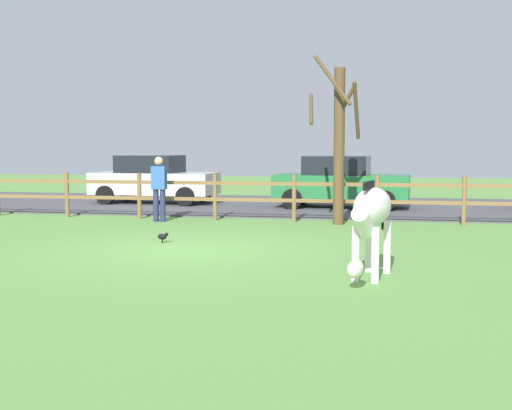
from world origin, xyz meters
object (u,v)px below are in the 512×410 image
(crow_on_grass, at_px, (163,236))
(visitor_near_fence, at_px, (159,186))
(parked_car_green, at_px, (340,181))
(bare_tree, at_px, (339,140))
(zebra, at_px, (371,214))
(parked_car_silver, at_px, (154,179))

(crow_on_grass, distance_m, visitor_near_fence, 3.86)
(crow_on_grass, distance_m, parked_car_green, 8.35)
(crow_on_grass, bearing_deg, bare_tree, 49.85)
(zebra, distance_m, crow_on_grass, 5.04)
(zebra, relative_size, parked_car_green, 0.47)
(parked_car_silver, height_order, visitor_near_fence, visitor_near_fence)
(bare_tree, xyz_separation_m, crow_on_grass, (-3.17, -3.76, -1.93))
(bare_tree, xyz_separation_m, visitor_near_fence, (-4.48, -0.21, -1.15))
(bare_tree, bearing_deg, crow_on_grass, -130.15)
(zebra, xyz_separation_m, parked_car_silver, (-7.22, 11.02, -0.08))
(zebra, relative_size, crow_on_grass, 8.92)
(bare_tree, height_order, zebra, bare_tree)
(parked_car_green, bearing_deg, visitor_near_fence, -135.34)
(visitor_near_fence, bearing_deg, parked_car_green, 44.66)
(parked_car_green, bearing_deg, parked_car_silver, 175.84)
(zebra, relative_size, visitor_near_fence, 1.17)
(parked_car_green, bearing_deg, bare_tree, -87.05)
(bare_tree, distance_m, crow_on_grass, 5.28)
(parked_car_silver, bearing_deg, visitor_near_fence, -68.76)
(bare_tree, height_order, parked_car_green, bare_tree)
(crow_on_grass, bearing_deg, visitor_near_fence, 110.23)
(visitor_near_fence, bearing_deg, crow_on_grass, -69.77)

